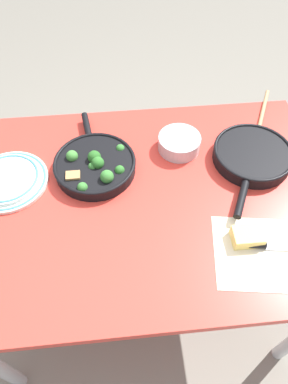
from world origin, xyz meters
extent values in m
plane|color=slate|center=(0.00, 0.00, 0.00)|extent=(14.00, 14.00, 0.00)
cube|color=red|center=(0.00, 0.00, 0.76)|extent=(1.25, 0.85, 0.03)
cylinder|color=#BCBCC1|center=(-0.56, -0.37, 0.37)|extent=(0.05, 0.05, 0.74)
cylinder|color=#BCBCC1|center=(0.56, -0.37, 0.37)|extent=(0.05, 0.05, 0.74)
cylinder|color=black|center=(0.15, -0.13, 0.79)|extent=(0.27, 0.27, 0.04)
torus|color=black|center=(0.15, -0.13, 0.81)|extent=(0.28, 0.28, 0.01)
cylinder|color=black|center=(0.18, -0.32, 0.80)|extent=(0.04, 0.13, 0.02)
cylinder|color=#357027|center=(0.23, -0.15, 0.79)|extent=(0.01, 0.01, 0.02)
sphere|color=#428438|center=(0.23, -0.15, 0.82)|extent=(0.04, 0.04, 0.04)
cylinder|color=#205218|center=(0.15, -0.14, 0.79)|extent=(0.02, 0.02, 0.02)
sphere|color=#286023|center=(0.15, -0.14, 0.82)|extent=(0.04, 0.04, 0.04)
cylinder|color=#2C6823|center=(0.19, -0.02, 0.79)|extent=(0.01, 0.01, 0.02)
sphere|color=#387A33|center=(0.19, -0.02, 0.81)|extent=(0.03, 0.03, 0.03)
cylinder|color=#2C6823|center=(0.16, -0.11, 0.79)|extent=(0.01, 0.01, 0.02)
sphere|color=#387A33|center=(0.16, -0.11, 0.81)|extent=(0.03, 0.03, 0.03)
cylinder|color=#245B1C|center=(0.07, -0.08, 0.79)|extent=(0.01, 0.01, 0.02)
sphere|color=#2D6B28|center=(0.07, -0.08, 0.81)|extent=(0.03, 0.03, 0.03)
cylinder|color=#2C6823|center=(0.11, -0.05, 0.79)|extent=(0.02, 0.02, 0.02)
sphere|color=#387A33|center=(0.11, -0.05, 0.82)|extent=(0.04, 0.04, 0.04)
cylinder|color=#245B1C|center=(0.14, -0.11, 0.79)|extent=(0.01, 0.01, 0.02)
sphere|color=#2D6B28|center=(0.14, -0.11, 0.82)|extent=(0.04, 0.04, 0.04)
cylinder|color=#2C6823|center=(0.06, -0.18, 0.79)|extent=(0.01, 0.01, 0.02)
sphere|color=#387A33|center=(0.06, -0.18, 0.81)|extent=(0.03, 0.03, 0.03)
cube|color=#9E703D|center=(0.14, -0.22, 0.79)|extent=(0.03, 0.04, 0.02)
cube|color=#AD7F4C|center=(0.22, -0.07, 0.80)|extent=(0.05, 0.03, 0.04)
cube|color=olive|center=(0.13, -0.13, 0.79)|extent=(0.04, 0.04, 0.03)
cylinder|color=black|center=(-0.39, -0.12, 0.79)|extent=(0.27, 0.27, 0.04)
torus|color=black|center=(-0.39, -0.12, 0.81)|extent=(0.27, 0.27, 0.01)
cylinder|color=black|center=(-0.30, 0.06, 0.80)|extent=(0.08, 0.14, 0.02)
cylinder|color=#E5CC60|center=(-0.39, -0.12, 0.79)|extent=(0.22, 0.22, 0.02)
cylinder|color=tan|center=(-0.49, -0.32, 0.78)|extent=(0.17, 0.33, 0.02)
ellipsoid|color=tan|center=(-0.40, -0.14, 0.78)|extent=(0.06, 0.07, 0.02)
cube|color=beige|center=(-0.37, 0.24, 0.77)|extent=(0.41, 0.29, 0.00)
cylinder|color=black|center=(-0.29, 0.21, 0.78)|extent=(0.09, 0.03, 0.02)
cube|color=#EACC66|center=(-0.28, 0.19, 0.79)|extent=(0.09, 0.06, 0.04)
cylinder|color=silver|center=(0.44, -0.10, 0.78)|extent=(0.26, 0.26, 0.01)
torus|color=#4C9EB7|center=(0.44, -0.10, 0.78)|extent=(0.25, 0.25, 0.01)
cylinder|color=silver|center=(0.44, -0.10, 0.79)|extent=(0.21, 0.21, 0.01)
torus|color=#4C9EB7|center=(0.44, -0.10, 0.79)|extent=(0.20, 0.20, 0.01)
cylinder|color=#B7B7BC|center=(-0.14, -0.20, 0.80)|extent=(0.15, 0.15, 0.05)
camera|label=1|loc=(0.06, 0.65, 1.66)|focal=32.00mm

